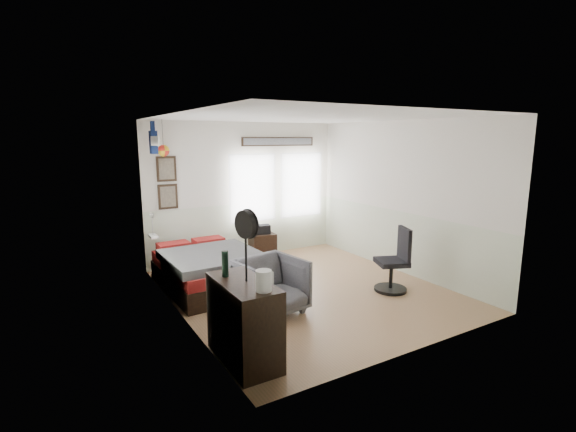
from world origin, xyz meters
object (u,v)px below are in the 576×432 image
object	(u,v)px
armchair	(271,286)
nightstand	(262,245)
bed	(208,269)
dresser	(244,321)
task_chair	(395,265)

from	to	relation	value
armchair	nightstand	xyz separation A→B (m)	(1.15, 2.50, -0.14)
nightstand	armchair	bearing A→B (deg)	-108.63
bed	armchair	world-z (taller)	armchair
dresser	armchair	bearing A→B (deg)	48.77
armchair	nightstand	distance (m)	2.75
bed	task_chair	distance (m)	2.99
nightstand	task_chair	world-z (taller)	task_chair
armchair	task_chair	distance (m)	2.10
task_chair	dresser	bearing A→B (deg)	-144.12
nightstand	bed	bearing A→B (deg)	-138.67
bed	nightstand	distance (m)	1.89
armchair	nightstand	bearing A→B (deg)	56.35
dresser	task_chair	xyz separation A→B (m)	(2.93, 0.71, -0.03)
bed	dresser	xyz separation A→B (m)	(-0.45, -2.37, 0.15)
nightstand	task_chair	xyz separation A→B (m)	(0.94, -2.75, 0.17)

